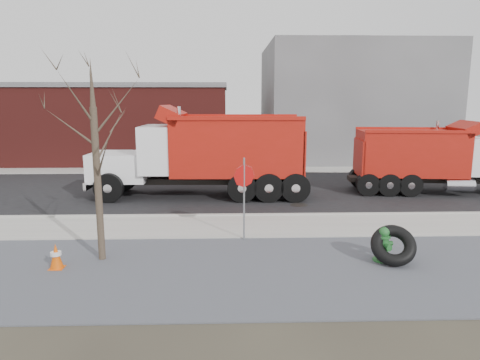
{
  "coord_description": "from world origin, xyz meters",
  "views": [
    {
      "loc": [
        0.13,
        -13.45,
        4.15
      ],
      "look_at": [
        0.57,
        1.34,
        1.4
      ],
      "focal_mm": 32.0,
      "sensor_mm": 36.0,
      "label": 1
    }
  ],
  "objects_px": {
    "stop_sign": "(244,184)",
    "dump_truck_red_a": "(432,157)",
    "truck_tire": "(393,245)",
    "dump_truck_red_b": "(208,152)",
    "fire_hydrant": "(383,246)"
  },
  "relations": [
    {
      "from": "stop_sign",
      "to": "dump_truck_red_a",
      "type": "xyz_separation_m",
      "value": [
        8.75,
        6.52,
        -0.09
      ]
    },
    {
      "from": "truck_tire",
      "to": "dump_truck_red_b",
      "type": "height_order",
      "value": "dump_truck_red_b"
    },
    {
      "from": "dump_truck_red_a",
      "to": "dump_truck_red_b",
      "type": "height_order",
      "value": "dump_truck_red_b"
    },
    {
      "from": "fire_hydrant",
      "to": "dump_truck_red_b",
      "type": "xyz_separation_m",
      "value": [
        -4.89,
        7.93,
        1.56
      ]
    },
    {
      "from": "dump_truck_red_a",
      "to": "truck_tire",
      "type": "bearing_deg",
      "value": -114.08
    },
    {
      "from": "truck_tire",
      "to": "dump_truck_red_b",
      "type": "distance_m",
      "value": 9.67
    },
    {
      "from": "truck_tire",
      "to": "dump_truck_red_a",
      "type": "height_order",
      "value": "dump_truck_red_a"
    },
    {
      "from": "truck_tire",
      "to": "dump_truck_red_b",
      "type": "relative_size",
      "value": 0.14
    },
    {
      "from": "truck_tire",
      "to": "stop_sign",
      "type": "height_order",
      "value": "stop_sign"
    },
    {
      "from": "fire_hydrant",
      "to": "truck_tire",
      "type": "bearing_deg",
      "value": -57.28
    },
    {
      "from": "dump_truck_red_a",
      "to": "dump_truck_red_b",
      "type": "distance_m",
      "value": 10.09
    },
    {
      "from": "stop_sign",
      "to": "dump_truck_red_a",
      "type": "relative_size",
      "value": 0.31
    },
    {
      "from": "fire_hydrant",
      "to": "stop_sign",
      "type": "xyz_separation_m",
      "value": [
        -3.56,
        1.85,
        1.3
      ]
    },
    {
      "from": "dump_truck_red_a",
      "to": "stop_sign",
      "type": "bearing_deg",
      "value": -137.05
    },
    {
      "from": "fire_hydrant",
      "to": "stop_sign",
      "type": "distance_m",
      "value": 4.22
    }
  ]
}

